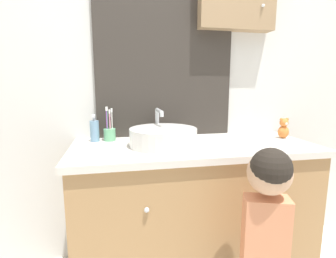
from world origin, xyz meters
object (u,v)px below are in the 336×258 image
(child_figure, at_px, (266,222))
(soap_dispenser, at_px, (95,131))
(teddy_bear, at_px, (284,129))
(toothbrush_holder, at_px, (110,133))
(sink_basin, at_px, (163,136))

(child_figure, bearing_deg, soap_dispenser, 137.33)
(child_figure, relative_size, teddy_bear, 6.98)
(soap_dispenser, relative_size, child_figure, 0.18)
(toothbrush_holder, relative_size, child_figure, 0.23)
(soap_dispenser, distance_m, teddy_bear, 1.15)
(soap_dispenser, bearing_deg, teddy_bear, -6.61)
(toothbrush_holder, distance_m, soap_dispenser, 0.09)
(sink_basin, distance_m, child_figure, 0.65)
(child_figure, bearing_deg, teddy_bear, 51.27)
(toothbrush_holder, height_order, child_figure, toothbrush_holder)
(soap_dispenser, height_order, teddy_bear, soap_dispenser)
(toothbrush_holder, bearing_deg, soap_dispenser, -176.72)
(sink_basin, distance_m, teddy_bear, 0.77)
(sink_basin, distance_m, soap_dispenser, 0.42)
(child_figure, height_order, teddy_bear, teddy_bear)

